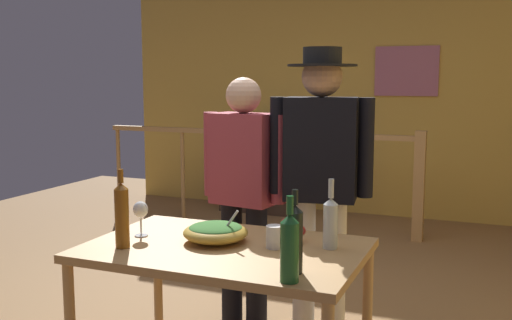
# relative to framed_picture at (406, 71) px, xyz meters

# --- Properties ---
(back_wall) EXTENTS (5.67, 0.10, 2.74)m
(back_wall) POSITION_rel_framed_picture_xyz_m (-0.49, 0.06, -0.23)
(back_wall) COLOR gold
(back_wall) RESTS_ON ground_plane
(framed_picture) EXTENTS (0.67, 0.03, 0.53)m
(framed_picture) POSITION_rel_framed_picture_xyz_m (0.00, 0.00, 0.00)
(framed_picture) COLOR #AD637D
(stair_railing) EXTENTS (3.45, 0.10, 1.04)m
(stair_railing) POSITION_rel_framed_picture_xyz_m (-0.84, -0.93, -0.92)
(stair_railing) COLOR #B2844C
(stair_railing) RESTS_ON ground_plane
(tv_console) EXTENTS (0.90, 0.40, 0.52)m
(tv_console) POSITION_rel_framed_picture_xyz_m (-1.56, -0.29, -1.34)
(tv_console) COLOR #38281E
(tv_console) RESTS_ON ground_plane
(flat_screen_tv) EXTENTS (0.61, 0.12, 0.47)m
(flat_screen_tv) POSITION_rel_framed_picture_xyz_m (-1.56, -0.32, -0.81)
(flat_screen_tv) COLOR black
(flat_screen_tv) RESTS_ON tv_console
(serving_table) EXTENTS (1.30, 0.84, 0.74)m
(serving_table) POSITION_rel_framed_picture_xyz_m (-0.24, -4.09, -0.93)
(serving_table) COLOR #B2844C
(serving_table) RESTS_ON ground_plane
(salad_bowl) EXTENTS (0.32, 0.32, 0.17)m
(salad_bowl) POSITION_rel_framed_picture_xyz_m (-0.31, -4.04, -0.81)
(salad_bowl) COLOR gold
(salad_bowl) RESTS_ON serving_table
(wine_glass) EXTENTS (0.07, 0.07, 0.18)m
(wine_glass) POSITION_rel_framed_picture_xyz_m (-0.70, -4.09, -0.73)
(wine_glass) COLOR silver
(wine_glass) RESTS_ON serving_table
(wine_bottle_green) EXTENTS (0.07, 0.07, 0.34)m
(wine_bottle_green) POSITION_rel_framed_picture_xyz_m (0.21, -4.44, -0.72)
(wine_bottle_green) COLOR #1E5628
(wine_bottle_green) RESTS_ON serving_table
(wine_bottle_clear) EXTENTS (0.07, 0.07, 0.33)m
(wine_bottle_clear) POSITION_rel_framed_picture_xyz_m (0.24, -3.94, -0.73)
(wine_bottle_clear) COLOR silver
(wine_bottle_clear) RESTS_ON serving_table
(wine_bottle_dark) EXTENTS (0.07, 0.07, 0.34)m
(wine_bottle_dark) POSITION_rel_framed_picture_xyz_m (0.19, -4.34, -0.71)
(wine_bottle_dark) COLOR black
(wine_bottle_dark) RESTS_ON serving_table
(wine_bottle_amber) EXTENTS (0.07, 0.07, 0.37)m
(wine_bottle_amber) POSITION_rel_framed_picture_xyz_m (-0.67, -4.29, -0.70)
(wine_bottle_amber) COLOR brown
(wine_bottle_amber) RESTS_ON serving_table
(mug_red) EXTENTS (0.12, 0.08, 0.11)m
(mug_red) POSITION_rel_framed_picture_xyz_m (0.03, -3.89, -0.81)
(mug_red) COLOR #B7332D
(mug_red) RESTS_ON serving_table
(mug_white) EXTENTS (0.12, 0.08, 0.11)m
(mug_white) POSITION_rel_framed_picture_xyz_m (-0.00, -4.03, -0.81)
(mug_white) COLOR white
(mug_white) RESTS_ON serving_table
(person_standing_left) EXTENTS (0.56, 0.27, 1.53)m
(person_standing_left) POSITION_rel_framed_picture_xyz_m (-0.48, -3.31, -0.71)
(person_standing_left) COLOR black
(person_standing_left) RESTS_ON ground_plane
(person_standing_right) EXTENTS (0.59, 0.39, 1.70)m
(person_standing_right) POSITION_rel_framed_picture_xyz_m (0.00, -3.31, -0.58)
(person_standing_right) COLOR beige
(person_standing_right) RESTS_ON ground_plane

